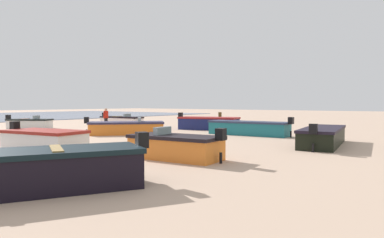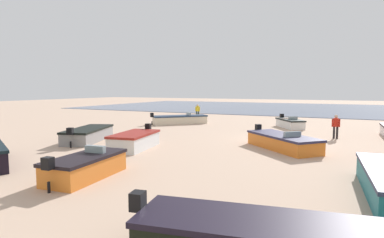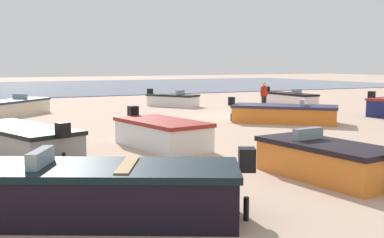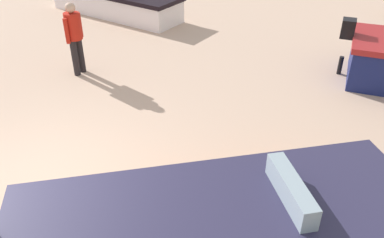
{
  "view_description": "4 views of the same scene",
  "coord_description": "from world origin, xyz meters",
  "px_view_note": "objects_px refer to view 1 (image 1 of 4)",
  "views": [
    {
      "loc": [
        14.8,
        20.02,
        2.01
      ],
      "look_at": [
        -1.63,
        7.33,
        1.08
      ],
      "focal_mm": 33.23,
      "sensor_mm": 36.0,
      "label": 1
    },
    {
      "loc": [
        -3.47,
        20.44,
        3.36
      ],
      "look_at": [
        5.96,
        0.75,
        1.24
      ],
      "focal_mm": 29.11,
      "sensor_mm": 36.0,
      "label": 2
    },
    {
      "loc": [
        12.82,
        20.13,
        2.7
      ],
      "look_at": [
        5.49,
        5.49,
        0.77
      ],
      "focal_mm": 44.05,
      "sensor_mm": 36.0,
      "label": 3
    },
    {
      "loc": [
        2.16,
        4.36,
        3.97
      ],
      "look_at": [
        -2.28,
        1.27,
        0.59
      ],
      "focal_mm": 37.41,
      "sensor_mm": 36.0,
      "label": 4
    }
  ],
  "objects_px": {
    "boat_orange_4": "(127,128)",
    "boat_white_9": "(121,121)",
    "boat_teal_10": "(249,128)",
    "boat_navy_7": "(209,123)",
    "boat_black_3": "(27,171)",
    "boat_white_8": "(30,123)",
    "boat_white_1": "(44,141)",
    "beach_walker_distant": "(106,116)",
    "boat_black_2": "(323,136)",
    "boat_orange_5": "(176,147)",
    "mooring_post_near_water": "(220,119)"
  },
  "relations": [
    {
      "from": "boat_white_8",
      "to": "boat_white_9",
      "type": "height_order",
      "value": "boat_white_9"
    },
    {
      "from": "boat_white_9",
      "to": "boat_teal_10",
      "type": "bearing_deg",
      "value": 81.58
    },
    {
      "from": "beach_walker_distant",
      "to": "boat_white_9",
      "type": "bearing_deg",
      "value": 23.01
    },
    {
      "from": "boat_orange_4",
      "to": "boat_white_8",
      "type": "height_order",
      "value": "boat_orange_4"
    },
    {
      "from": "boat_white_8",
      "to": "boat_white_9",
      "type": "bearing_deg",
      "value": 129.15
    },
    {
      "from": "boat_white_1",
      "to": "boat_orange_4",
      "type": "distance_m",
      "value": 8.3
    },
    {
      "from": "boat_orange_4",
      "to": "boat_white_9",
      "type": "height_order",
      "value": "boat_orange_4"
    },
    {
      "from": "boat_white_8",
      "to": "mooring_post_near_water",
      "type": "bearing_deg",
      "value": 108.31
    },
    {
      "from": "boat_orange_4",
      "to": "boat_white_1",
      "type": "bearing_deg",
      "value": -22.03
    },
    {
      "from": "boat_white_8",
      "to": "beach_walker_distant",
      "type": "distance_m",
      "value": 6.12
    },
    {
      "from": "boat_orange_5",
      "to": "boat_white_9",
      "type": "xyz_separation_m",
      "value": [
        -12.01,
        -16.72,
        -0.04
      ]
    },
    {
      "from": "boat_orange_5",
      "to": "mooring_post_near_water",
      "type": "height_order",
      "value": "mooring_post_near_water"
    },
    {
      "from": "boat_white_1",
      "to": "beach_walker_distant",
      "type": "bearing_deg",
      "value": -149.14
    },
    {
      "from": "boat_orange_5",
      "to": "mooring_post_near_water",
      "type": "distance_m",
      "value": 19.21
    },
    {
      "from": "boat_white_1",
      "to": "boat_white_9",
      "type": "distance_m",
      "value": 17.74
    },
    {
      "from": "boat_black_2",
      "to": "boat_white_8",
      "type": "bearing_deg",
      "value": 177.41
    },
    {
      "from": "boat_black_2",
      "to": "boat_orange_4",
      "type": "bearing_deg",
      "value": 178.44
    },
    {
      "from": "boat_navy_7",
      "to": "boat_white_9",
      "type": "relative_size",
      "value": 1.0
    },
    {
      "from": "boat_orange_5",
      "to": "boat_teal_10",
      "type": "height_order",
      "value": "boat_teal_10"
    },
    {
      "from": "boat_white_9",
      "to": "boat_teal_10",
      "type": "relative_size",
      "value": 0.88
    },
    {
      "from": "boat_white_1",
      "to": "mooring_post_near_water",
      "type": "bearing_deg",
      "value": -179.01
    },
    {
      "from": "boat_white_8",
      "to": "boat_teal_10",
      "type": "xyz_separation_m",
      "value": [
        -5.36,
        16.65,
        0.05
      ]
    },
    {
      "from": "boat_white_9",
      "to": "mooring_post_near_water",
      "type": "height_order",
      "value": "mooring_post_near_water"
    },
    {
      "from": "boat_navy_7",
      "to": "boat_white_8",
      "type": "bearing_deg",
      "value": -71.81
    },
    {
      "from": "boat_orange_5",
      "to": "beach_walker_distant",
      "type": "height_order",
      "value": "beach_walker_distant"
    },
    {
      "from": "boat_white_8",
      "to": "mooring_post_near_water",
      "type": "distance_m",
      "value": 15.81
    },
    {
      "from": "boat_black_2",
      "to": "boat_orange_4",
      "type": "distance_m",
      "value": 12.0
    },
    {
      "from": "boat_navy_7",
      "to": "boat_black_2",
      "type": "bearing_deg",
      "value": 50.16
    },
    {
      "from": "mooring_post_near_water",
      "to": "boat_black_3",
      "type": "bearing_deg",
      "value": 23.05
    },
    {
      "from": "boat_white_8",
      "to": "beach_walker_distant",
      "type": "xyz_separation_m",
      "value": [
        -3.68,
        4.86,
        0.56
      ]
    },
    {
      "from": "boat_orange_5",
      "to": "boat_teal_10",
      "type": "bearing_deg",
      "value": 8.42
    },
    {
      "from": "boat_white_1",
      "to": "boat_white_8",
      "type": "distance_m",
      "value": 15.05
    },
    {
      "from": "boat_white_1",
      "to": "boat_black_2",
      "type": "height_order",
      "value": "boat_white_1"
    },
    {
      "from": "boat_orange_4",
      "to": "boat_black_2",
      "type": "bearing_deg",
      "value": 51.92
    },
    {
      "from": "beach_walker_distant",
      "to": "boat_orange_4",
      "type": "bearing_deg",
      "value": -126.4
    },
    {
      "from": "boat_white_1",
      "to": "boat_orange_5",
      "type": "distance_m",
      "value": 5.89
    },
    {
      "from": "boat_orange_4",
      "to": "boat_white_8",
      "type": "xyz_separation_m",
      "value": [
        1.07,
        -10.16,
        -0.02
      ]
    },
    {
      "from": "boat_black_2",
      "to": "boat_teal_10",
      "type": "xyz_separation_m",
      "value": [
        -2.57,
        -5.38,
        0.01
      ]
    },
    {
      "from": "boat_orange_4",
      "to": "beach_walker_distant",
      "type": "xyz_separation_m",
      "value": [
        -2.61,
        -5.3,
        0.54
      ]
    },
    {
      "from": "boat_teal_10",
      "to": "mooring_post_near_water",
      "type": "distance_m",
      "value": 9.54
    },
    {
      "from": "boat_black_3",
      "to": "boat_orange_4",
      "type": "distance_m",
      "value": 14.85
    },
    {
      "from": "boat_white_8",
      "to": "boat_teal_10",
      "type": "bearing_deg",
      "value": 75.53
    },
    {
      "from": "boat_orange_4",
      "to": "boat_orange_5",
      "type": "distance_m",
      "value": 10.69
    },
    {
      "from": "boat_white_1",
      "to": "boat_white_9",
      "type": "height_order",
      "value": "boat_white_1"
    },
    {
      "from": "boat_teal_10",
      "to": "boat_navy_7",
      "type": "bearing_deg",
      "value": 61.06
    },
    {
      "from": "boat_navy_7",
      "to": "boat_teal_10",
      "type": "bearing_deg",
      "value": 50.02
    },
    {
      "from": "boat_navy_7",
      "to": "boat_teal_10",
      "type": "height_order",
      "value": "boat_navy_7"
    },
    {
      "from": "boat_orange_4",
      "to": "boat_black_3",
      "type": "bearing_deg",
      "value": -6.65
    },
    {
      "from": "boat_black_2",
      "to": "boat_white_9",
      "type": "distance_m",
      "value": 20.1
    },
    {
      "from": "boat_black_3",
      "to": "boat_white_8",
      "type": "relative_size",
      "value": 1.5
    }
  ]
}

